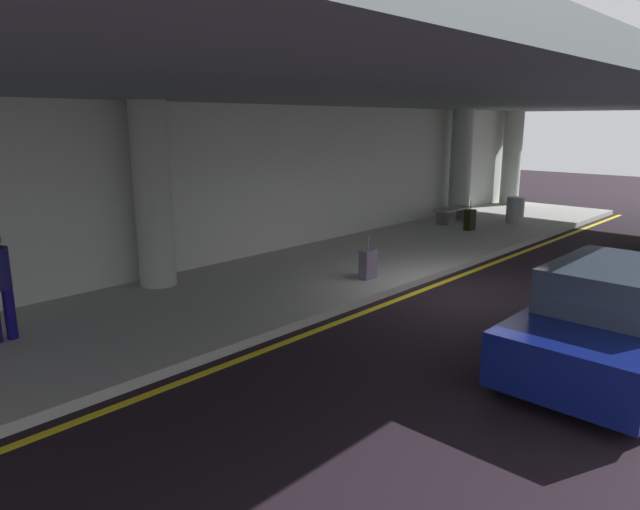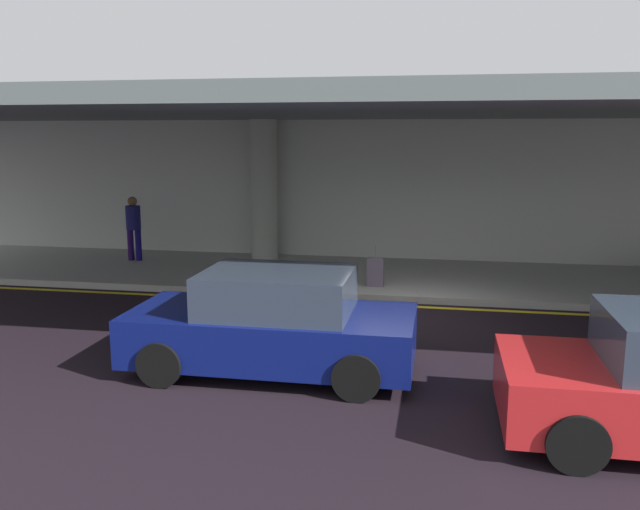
# 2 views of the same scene
# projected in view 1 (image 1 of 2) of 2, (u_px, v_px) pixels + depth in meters

# --- Properties ---
(ground_plane) EXTENTS (60.00, 60.00, 0.00)m
(ground_plane) POSITION_uv_depth(u_px,v_px,m) (461.00, 295.00, 11.40)
(ground_plane) COLOR black
(sidewalk) EXTENTS (26.00, 4.20, 0.15)m
(sidewalk) POSITION_uv_depth(u_px,v_px,m) (344.00, 265.00, 13.45)
(sidewalk) COLOR #9E9F9B
(sidewalk) RESTS_ON ground
(lane_stripe_yellow) EXTENTS (26.00, 0.14, 0.01)m
(lane_stripe_yellow) POSITION_uv_depth(u_px,v_px,m) (429.00, 288.00, 11.90)
(lane_stripe_yellow) COLOR yellow
(lane_stripe_yellow) RESTS_ON ground
(support_column_far_left) EXTENTS (0.73, 0.73, 3.65)m
(support_column_far_left) POSITION_uv_depth(u_px,v_px,m) (153.00, 195.00, 11.22)
(support_column_far_left) COLOR #99A194
(support_column_far_left) RESTS_ON sidewalk
(support_column_left_mid) EXTENTS (0.73, 0.73, 3.65)m
(support_column_left_mid) POSITION_uv_depth(u_px,v_px,m) (461.00, 163.00, 19.74)
(support_column_left_mid) COLOR #9AA49C
(support_column_left_mid) RESTS_ON sidewalk
(support_column_center) EXTENTS (0.73, 0.73, 3.65)m
(support_column_center) POSITION_uv_depth(u_px,v_px,m) (512.00, 158.00, 22.58)
(support_column_center) COLOR #9EA599
(support_column_center) RESTS_ON sidewalk
(ceiling_overhang) EXTENTS (28.00, 13.20, 0.30)m
(ceiling_overhang) POSITION_uv_depth(u_px,v_px,m) (363.00, 95.00, 12.23)
(ceiling_overhang) COLOR slate
(ceiling_overhang) RESTS_ON support_column_far_left
(terminal_back_wall) EXTENTS (26.00, 0.30, 3.80)m
(terminal_back_wall) POSITION_uv_depth(u_px,v_px,m) (278.00, 181.00, 14.53)
(terminal_back_wall) COLOR #B7BBB3
(terminal_back_wall) RESTS_ON ground
(car_navy) EXTENTS (4.10, 1.92, 1.50)m
(car_navy) POSITION_uv_depth(u_px,v_px,m) (614.00, 321.00, 7.84)
(car_navy) COLOR #0B1456
(car_navy) RESTS_ON ground
(suitcase_upright_primary) EXTENTS (0.36, 0.22, 0.90)m
(suitcase_upright_primary) POSITION_uv_depth(u_px,v_px,m) (368.00, 264.00, 11.98)
(suitcase_upright_primary) COLOR #5E5367
(suitcase_upright_primary) RESTS_ON sidewalk
(suitcase_upright_secondary) EXTENTS (0.36, 0.22, 0.90)m
(suitcase_upright_secondary) POSITION_uv_depth(u_px,v_px,m) (470.00, 220.00, 17.38)
(suitcase_upright_secondary) COLOR black
(suitcase_upright_secondary) RESTS_ON sidewalk
(bench_metal) EXTENTS (1.60, 0.50, 0.48)m
(bench_metal) POSITION_uv_depth(u_px,v_px,m) (453.00, 212.00, 18.66)
(bench_metal) COLOR slate
(bench_metal) RESTS_ON sidewalk
(trash_bin_steel) EXTENTS (0.56, 0.56, 0.85)m
(trash_bin_steel) POSITION_uv_depth(u_px,v_px,m) (515.00, 210.00, 18.49)
(trash_bin_steel) COLOR gray
(trash_bin_steel) RESTS_ON sidewalk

